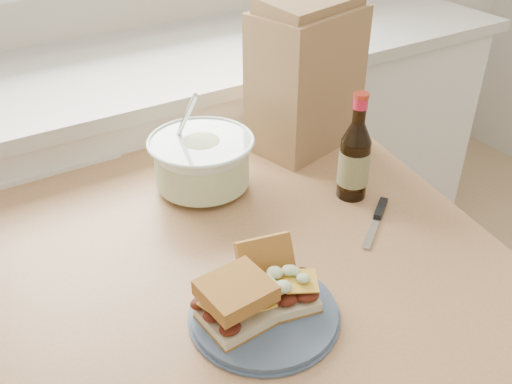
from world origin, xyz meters
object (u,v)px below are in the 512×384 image
coleslaw_bowl (202,164)px  plate (264,314)px  dining_table (245,286)px  paper_bag (306,80)px  beer_bottle (354,159)px

coleslaw_bowl → plate: bearing=-103.6°
dining_table → coleslaw_bowl: bearing=92.9°
paper_bag → beer_bottle: bearing=-115.6°
coleslaw_bowl → paper_bag: size_ratio=0.69×
plate → beer_bottle: size_ratio=1.02×
dining_table → beer_bottle: size_ratio=4.48×
beer_bottle → paper_bag: size_ratio=0.71×
coleslaw_bowl → beer_bottle: 0.35m
paper_bag → coleslaw_bowl: bearing=176.0°
plate → coleslaw_bowl: 0.45m
coleslaw_bowl → paper_bag: paper_bag is taller
beer_bottle → plate: bearing=-145.5°
plate → paper_bag: (0.43, 0.49, 0.17)m
beer_bottle → paper_bag: (0.06, 0.27, 0.08)m
dining_table → paper_bag: 0.55m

